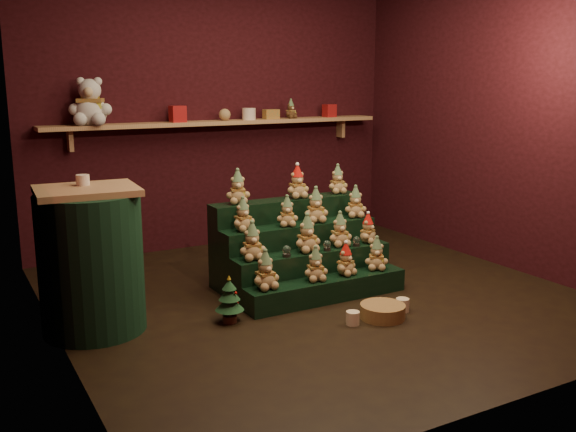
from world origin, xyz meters
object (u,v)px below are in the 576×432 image
snow_globe_b (327,246)px  mini_christmas_tree (229,299)px  mug_left (353,318)px  wicker_basket (383,311)px  side_table (91,261)px  mug_right (402,305)px  white_bear (90,95)px  snow_globe_a (287,251)px  riser_tier_front (327,289)px  brown_bear (291,109)px  snow_globe_c (356,241)px

snow_globe_b → mini_christmas_tree: size_ratio=0.24×
mug_left → wicker_basket: wicker_basket is taller
side_table → mug_right: (2.13, -0.77, -0.45)m
snow_globe_b → white_bear: white_bear is taller
mug_right → wicker_basket: (-0.22, -0.04, 0.00)m
snow_globe_a → mug_left: 0.79m
riser_tier_front → mug_left: size_ratio=14.27×
riser_tier_front → brown_bear: brown_bear is taller
snow_globe_a → side_table: size_ratio=0.09×
snow_globe_a → riser_tier_front: bearing=-29.7°
snow_globe_b → white_bear: 2.58m
snow_globe_a → mug_left: snow_globe_a is taller
white_bear → snow_globe_c: bearing=-24.3°
brown_bear → snow_globe_a: bearing=-130.7°
riser_tier_front → wicker_basket: (0.15, -0.53, -0.04)m
mug_left → mug_right: 0.49m
snow_globe_c → mug_left: 0.93m
side_table → mini_christmas_tree: side_table is taller
snow_globe_b → wicker_basket: bearing=-86.0°
snow_globe_b → mini_christmas_tree: snow_globe_b is taller
mini_christmas_tree → mug_left: (0.76, -0.48, -0.12)m
wicker_basket → white_bear: (-1.48, 2.48, 1.54)m
side_table → white_bear: white_bear is taller
wicker_basket → brown_bear: 2.90m
brown_bear → snow_globe_c: bearing=-112.2°
snow_globe_b → wicker_basket: 0.78m
snow_globe_a → snow_globe_b: size_ratio=1.09×
snow_globe_a → brown_bear: 2.31m
snow_globe_a → mini_christmas_tree: snow_globe_a is taller
riser_tier_front → snow_globe_a: snow_globe_a is taller
snow_globe_a → mug_right: bearing=-45.3°
snow_globe_b → snow_globe_c: (0.29, -0.00, 0.00)m
riser_tier_front → snow_globe_a: 0.45m
snow_globe_a → mug_right: size_ratio=0.91×
mug_left → riser_tier_front: bearing=77.5°
mug_right → wicker_basket: size_ratio=0.30×
riser_tier_front → white_bear: 2.80m
snow_globe_b → mug_left: snow_globe_b is taller
mini_christmas_tree → snow_globe_a: bearing=19.9°
side_table → brown_bear: 3.17m
mug_left → white_bear: bearing=116.2°
riser_tier_front → mini_christmas_tree: 0.88m
side_table → brown_bear: (2.53, 1.67, 0.91)m
mini_christmas_tree → snow_globe_c: bearing=9.6°
brown_bear → riser_tier_front: bearing=-121.8°
wicker_basket → mug_left: bearing=179.5°
riser_tier_front → snow_globe_c: 0.53m
snow_globe_c → mini_christmas_tree: bearing=-170.4°
snow_globe_b → mug_right: 0.79m
mug_left → white_bear: 3.16m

